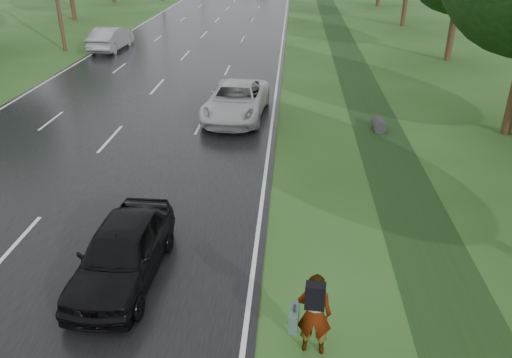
{
  "coord_description": "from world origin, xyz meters",
  "views": [
    {
      "loc": [
        7.59,
        -11.17,
        7.9
      ],
      "look_at": [
        6.62,
        2.09,
        1.3
      ],
      "focal_mm": 35.0,
      "sensor_mm": 36.0,
      "label": 1
    }
  ],
  "objects_px": {
    "white_pickup": "(236,101)",
    "pedestrian": "(313,313)",
    "dark_sedan": "(122,252)",
    "silver_sedan": "(111,38)"
  },
  "relations": [
    {
      "from": "white_pickup",
      "to": "silver_sedan",
      "type": "relative_size",
      "value": 1.12
    },
    {
      "from": "dark_sedan",
      "to": "silver_sedan",
      "type": "xyz_separation_m",
      "value": [
        -9.34,
        26.59,
        0.07
      ]
    },
    {
      "from": "white_pickup",
      "to": "pedestrian",
      "type": "bearing_deg",
      "value": -73.86
    },
    {
      "from": "dark_sedan",
      "to": "silver_sedan",
      "type": "bearing_deg",
      "value": 110.85
    },
    {
      "from": "white_pickup",
      "to": "dark_sedan",
      "type": "bearing_deg",
      "value": -92.92
    },
    {
      "from": "pedestrian",
      "to": "dark_sedan",
      "type": "distance_m",
      "value": 5.09
    },
    {
      "from": "dark_sedan",
      "to": "silver_sedan",
      "type": "height_order",
      "value": "silver_sedan"
    },
    {
      "from": "white_pickup",
      "to": "silver_sedan",
      "type": "xyz_separation_m",
      "value": [
        -10.83,
        14.17,
        0.05
      ]
    },
    {
      "from": "dark_sedan",
      "to": "silver_sedan",
      "type": "relative_size",
      "value": 0.89
    },
    {
      "from": "silver_sedan",
      "to": "dark_sedan",
      "type": "bearing_deg",
      "value": 111.73
    }
  ]
}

